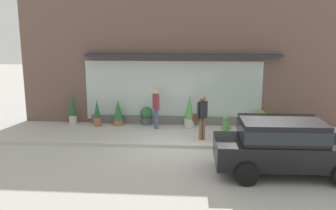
{
  "coord_description": "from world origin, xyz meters",
  "views": [
    {
      "loc": [
        0.51,
        -12.11,
        3.99
      ],
      "look_at": [
        -0.47,
        1.2,
        1.22
      ],
      "focal_mm": 38.18,
      "sensor_mm": 36.0,
      "label": 1
    }
  ],
  "objects_px": {
    "pedestrian_with_handbag": "(202,114)",
    "potted_plant_window_right": "(189,112)",
    "potted_plant_by_entrance": "(118,113)",
    "parked_car_black": "(285,144)",
    "potted_plant_low_front": "(73,109)",
    "potted_plant_corner_tall": "(146,116)",
    "potted_plant_window_center": "(97,113)",
    "potted_plant_window_left": "(260,118)",
    "pedestrian_passerby": "(156,106)",
    "potted_plant_trailing_edge": "(287,121)",
    "fire_hydrant": "(226,127)"
  },
  "relations": [
    {
      "from": "fire_hydrant",
      "to": "pedestrian_with_handbag",
      "type": "distance_m",
      "value": 1.03
    },
    {
      "from": "fire_hydrant",
      "to": "potted_plant_window_right",
      "type": "bearing_deg",
      "value": 130.25
    },
    {
      "from": "pedestrian_passerby",
      "to": "potted_plant_corner_tall",
      "type": "height_order",
      "value": "pedestrian_passerby"
    },
    {
      "from": "potted_plant_low_front",
      "to": "potted_plant_trailing_edge",
      "type": "xyz_separation_m",
      "value": [
        9.1,
        -0.06,
        -0.38
      ]
    },
    {
      "from": "potted_plant_low_front",
      "to": "potted_plant_by_entrance",
      "type": "bearing_deg",
      "value": 0.4
    },
    {
      "from": "pedestrian_with_handbag",
      "to": "potted_plant_by_entrance",
      "type": "xyz_separation_m",
      "value": [
        -3.54,
        1.89,
        -0.43
      ]
    },
    {
      "from": "pedestrian_with_handbag",
      "to": "potted_plant_window_left",
      "type": "xyz_separation_m",
      "value": [
        2.49,
        1.87,
        -0.53
      ]
    },
    {
      "from": "fire_hydrant",
      "to": "potted_plant_trailing_edge",
      "type": "height_order",
      "value": "fire_hydrant"
    },
    {
      "from": "fire_hydrant",
      "to": "potted_plant_by_entrance",
      "type": "bearing_deg",
      "value": 157.4
    },
    {
      "from": "potted_plant_window_center",
      "to": "pedestrian_with_handbag",
      "type": "bearing_deg",
      "value": -20.79
    },
    {
      "from": "pedestrian_passerby",
      "to": "potted_plant_trailing_edge",
      "type": "bearing_deg",
      "value": 67.35
    },
    {
      "from": "potted_plant_corner_tall",
      "to": "parked_car_black",
      "type": "bearing_deg",
      "value": -48.54
    },
    {
      "from": "pedestrian_with_handbag",
      "to": "potted_plant_window_left",
      "type": "height_order",
      "value": "pedestrian_with_handbag"
    },
    {
      "from": "parked_car_black",
      "to": "potted_plant_window_center",
      "type": "bearing_deg",
      "value": 143.52
    },
    {
      "from": "potted_plant_low_front",
      "to": "potted_plant_window_right",
      "type": "bearing_deg",
      "value": -2.32
    },
    {
      "from": "potted_plant_window_left",
      "to": "potted_plant_window_center",
      "type": "height_order",
      "value": "potted_plant_window_center"
    },
    {
      "from": "potted_plant_window_left",
      "to": "potted_plant_trailing_edge",
      "type": "distance_m",
      "value": 1.09
    },
    {
      "from": "potted_plant_low_front",
      "to": "potted_plant_by_entrance",
      "type": "xyz_separation_m",
      "value": [
        1.99,
        0.01,
        -0.15
      ]
    },
    {
      "from": "pedestrian_passerby",
      "to": "potted_plant_window_center",
      "type": "distance_m",
      "value": 2.59
    },
    {
      "from": "potted_plant_trailing_edge",
      "to": "fire_hydrant",
      "type": "bearing_deg",
      "value": -146.26
    },
    {
      "from": "parked_car_black",
      "to": "potted_plant_low_front",
      "type": "height_order",
      "value": "parked_car_black"
    },
    {
      "from": "pedestrian_with_handbag",
      "to": "pedestrian_passerby",
      "type": "distance_m",
      "value": 2.35
    },
    {
      "from": "pedestrian_passerby",
      "to": "potted_plant_window_center",
      "type": "xyz_separation_m",
      "value": [
        -2.55,
        0.23,
        -0.41
      ]
    },
    {
      "from": "pedestrian_with_handbag",
      "to": "pedestrian_passerby",
      "type": "xyz_separation_m",
      "value": [
        -1.85,
        1.44,
        -0.01
      ]
    },
    {
      "from": "pedestrian_passerby",
      "to": "potted_plant_by_entrance",
      "type": "distance_m",
      "value": 1.8
    },
    {
      "from": "parked_car_black",
      "to": "potted_plant_window_center",
      "type": "xyz_separation_m",
      "value": [
        -6.66,
        4.76,
        -0.34
      ]
    },
    {
      "from": "parked_car_black",
      "to": "potted_plant_window_right",
      "type": "bearing_deg",
      "value": 118.99
    },
    {
      "from": "potted_plant_window_right",
      "to": "potted_plant_trailing_edge",
      "type": "height_order",
      "value": "potted_plant_window_right"
    },
    {
      "from": "pedestrian_with_handbag",
      "to": "potted_plant_low_front",
      "type": "bearing_deg",
      "value": -51.94
    },
    {
      "from": "fire_hydrant",
      "to": "potted_plant_by_entrance",
      "type": "xyz_separation_m",
      "value": [
        -4.44,
        1.85,
        0.06
      ]
    },
    {
      "from": "potted_plant_low_front",
      "to": "potted_plant_trailing_edge",
      "type": "distance_m",
      "value": 9.11
    },
    {
      "from": "pedestrian_with_handbag",
      "to": "potted_plant_window_right",
      "type": "distance_m",
      "value": 1.76
    },
    {
      "from": "fire_hydrant",
      "to": "potted_plant_window_right",
      "type": "xyz_separation_m",
      "value": [
        -1.38,
        1.63,
        0.2
      ]
    },
    {
      "from": "potted_plant_by_entrance",
      "to": "potted_plant_window_center",
      "type": "xyz_separation_m",
      "value": [
        -0.86,
        -0.22,
        0.01
      ]
    },
    {
      "from": "pedestrian_with_handbag",
      "to": "potted_plant_trailing_edge",
      "type": "bearing_deg",
      "value": 173.77
    },
    {
      "from": "pedestrian_with_handbag",
      "to": "pedestrian_passerby",
      "type": "bearing_deg",
      "value": -71.07
    },
    {
      "from": "potted_plant_window_left",
      "to": "potted_plant_window_right",
      "type": "bearing_deg",
      "value": -176.21
    },
    {
      "from": "potted_plant_low_front",
      "to": "potted_plant_corner_tall",
      "type": "bearing_deg",
      "value": 4.4
    },
    {
      "from": "potted_plant_corner_tall",
      "to": "potted_plant_trailing_edge",
      "type": "bearing_deg",
      "value": -2.93
    },
    {
      "from": "potted_plant_by_entrance",
      "to": "parked_car_black",
      "type": "bearing_deg",
      "value": -40.65
    },
    {
      "from": "potted_plant_window_center",
      "to": "potted_plant_window_left",
      "type": "bearing_deg",
      "value": 1.63
    },
    {
      "from": "potted_plant_trailing_edge",
      "to": "potted_plant_corner_tall",
      "type": "relative_size",
      "value": 0.8
    },
    {
      "from": "fire_hydrant",
      "to": "pedestrian_with_handbag",
      "type": "bearing_deg",
      "value": -177.57
    },
    {
      "from": "pedestrian_passerby",
      "to": "potted_plant_window_right",
      "type": "xyz_separation_m",
      "value": [
        1.38,
        0.23,
        -0.28
      ]
    },
    {
      "from": "fire_hydrant",
      "to": "potted_plant_trailing_edge",
      "type": "bearing_deg",
      "value": 33.74
    },
    {
      "from": "fire_hydrant",
      "to": "parked_car_black",
      "type": "bearing_deg",
      "value": -66.56
    },
    {
      "from": "potted_plant_window_left",
      "to": "potted_plant_window_center",
      "type": "distance_m",
      "value": 6.89
    },
    {
      "from": "pedestrian_with_handbag",
      "to": "potted_plant_corner_tall",
      "type": "relative_size",
      "value": 2.21
    },
    {
      "from": "pedestrian_with_handbag",
      "to": "potted_plant_window_right",
      "type": "bearing_deg",
      "value": -107.28
    },
    {
      "from": "pedestrian_passerby",
      "to": "potted_plant_window_center",
      "type": "height_order",
      "value": "pedestrian_passerby"
    }
  ]
}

